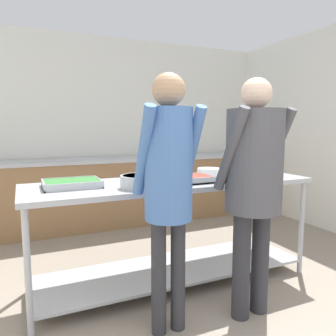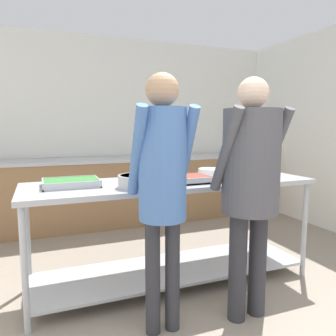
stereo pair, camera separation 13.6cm
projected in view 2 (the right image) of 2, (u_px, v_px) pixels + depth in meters
The scene contains 11 objects.
wall_rear at pixel (119, 130), 4.91m from camera, with size 4.92×0.06×2.65m.
back_counter at pixel (126, 190), 4.67m from camera, with size 4.76×0.65×0.94m.
serving_counter at pixel (172, 214), 2.83m from camera, with size 2.44×0.74×0.91m.
serving_tray_greens at pixel (71, 183), 2.55m from camera, with size 0.42×0.33×0.05m.
sauce_pan at pixel (138, 181), 2.49m from camera, with size 0.45×0.31×0.10m.
serving_tray_vegetables at pixel (188, 179), 2.72m from camera, with size 0.38×0.28×0.05m.
plate_stack at pixel (210, 172), 3.07m from camera, with size 0.24×0.24×0.07m.
serving_tray_roast at pixel (250, 173), 3.11m from camera, with size 0.45×0.31×0.05m.
guest_serving_left at pixel (162, 174), 2.08m from camera, with size 0.41×0.33×1.70m.
guest_serving_right at pixel (251, 174), 2.25m from camera, with size 0.50×0.39×1.70m.
water_bottle at pixel (258, 146), 5.42m from camera, with size 0.08×0.08×0.26m.
Camera 2 is at (-1.13, -0.84, 1.37)m, focal length 35.00 mm.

